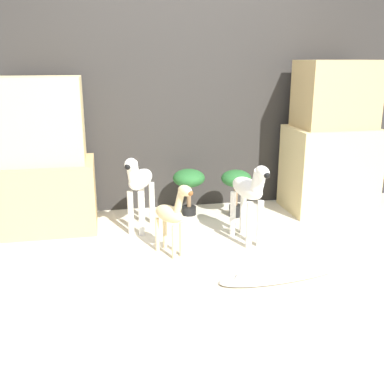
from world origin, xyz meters
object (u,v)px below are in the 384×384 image
object	(u,v)px
zebra_right	(249,193)
zebra_left	(139,184)
potted_palm_back	(189,181)
surfboard	(285,272)
giraffe_figurine	(172,214)
potted_palm_front	(236,182)

from	to	relation	value
zebra_right	zebra_left	size ratio (longest dim) A/B	1.00
zebra_right	potted_palm_back	bearing A→B (deg)	114.37
zebra_left	potted_palm_back	size ratio (longest dim) A/B	1.53
zebra_right	surfboard	bearing A→B (deg)	-82.87
zebra_left	giraffe_figurine	xyz separation A→B (m)	(0.19, -0.57, -0.09)
zebra_left	potted_palm_front	distance (m)	0.94
zebra_right	giraffe_figurine	bearing A→B (deg)	-169.10
zebra_left	potted_palm_front	xyz separation A→B (m)	(0.92, 0.18, -0.09)
giraffe_figurine	potted_palm_front	xyz separation A→B (m)	(0.73, 0.75, 0.01)
zebra_left	potted_palm_front	size ratio (longest dim) A/B	1.52
zebra_right	potted_palm_front	xyz separation A→B (m)	(0.08, 0.63, -0.09)
potted_palm_back	surfboard	bearing A→B (deg)	-72.95
surfboard	potted_palm_back	bearing A→B (deg)	107.05
potted_palm_front	surfboard	xyz separation A→B (m)	(-0.00, -1.24, -0.32)
potted_palm_back	potted_palm_front	bearing A→B (deg)	-17.64
zebra_left	potted_palm_back	world-z (taller)	zebra_left
potted_palm_front	potted_palm_back	world-z (taller)	potted_palm_front
zebra_right	potted_palm_front	bearing A→B (deg)	82.60
zebra_left	surfboard	xyz separation A→B (m)	(0.91, -1.06, -0.40)
zebra_right	giraffe_figurine	distance (m)	0.66
giraffe_figurine	potted_palm_front	distance (m)	1.05
zebra_right	zebra_left	xyz separation A→B (m)	(-0.84, 0.45, 0.00)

